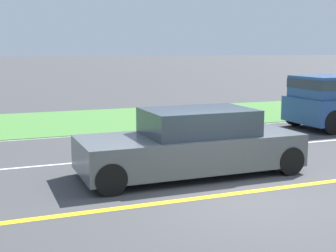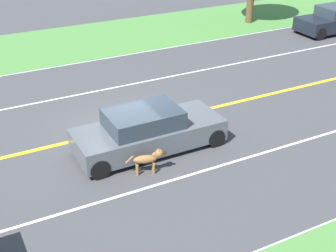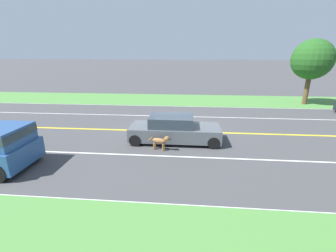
{
  "view_description": "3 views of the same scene",
  "coord_description": "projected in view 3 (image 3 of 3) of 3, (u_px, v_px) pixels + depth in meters",
  "views": [
    {
      "loc": [
        -7.33,
        4.22,
        2.64
      ],
      "look_at": [
        1.42,
        0.76,
        1.11
      ],
      "focal_mm": 50.0,
      "sensor_mm": 36.0,
      "label": 1
    },
    {
      "loc": [
        13.29,
        -5.23,
        7.72
      ],
      "look_at": [
        1.78,
        0.76,
        0.77
      ],
      "focal_mm": 50.0,
      "sensor_mm": 36.0,
      "label": 2
    },
    {
      "loc": [
        12.87,
        0.81,
        4.47
      ],
      "look_at": [
        2.09,
        -0.14,
        1.01
      ],
      "focal_mm": 24.0,
      "sensor_mm": 36.0,
      "label": 3
    }
  ],
  "objects": [
    {
      "name": "ground_plane",
      "position": [
        173.0,
        131.0,
        13.64
      ],
      "size": [
        400.0,
        400.0,
        0.0
      ],
      "primitive_type": "plane",
      "color": "#424244"
    },
    {
      "name": "lane_dash_same_dir",
      "position": [
        168.0,
        156.0,
        10.32
      ],
      "size": [
        0.1,
        160.0,
        0.01
      ],
      "primitive_type": "cube",
      "color": "white",
      "rests_on": "ground"
    },
    {
      "name": "ego_car",
      "position": [
        174.0,
        130.0,
        11.92
      ],
      "size": [
        1.87,
        4.73,
        1.41
      ],
      "color": "#51565B",
      "rests_on": "ground"
    },
    {
      "name": "lane_edge_line_left",
      "position": [
        178.0,
        106.0,
        20.28
      ],
      "size": [
        0.14,
        160.0,
        0.01
      ],
      "primitive_type": "cube",
      "color": "white",
      "rests_on": "ground"
    },
    {
      "name": "lane_edge_line_right",
      "position": [
        159.0,
        204.0,
        7.0
      ],
      "size": [
        0.14,
        160.0,
        0.01
      ],
      "primitive_type": "cube",
      "color": "white",
      "rests_on": "ground"
    },
    {
      "name": "dog",
      "position": [
        161.0,
        141.0,
        10.84
      ],
      "size": [
        0.48,
        1.18,
        0.79
      ],
      "rotation": [
        0.0,
        0.0,
        -0.3
      ],
      "color": "olive",
      "rests_on": "ground"
    },
    {
      "name": "lane_dash_oncoming",
      "position": [
        176.0,
        116.0,
        16.96
      ],
      "size": [
        0.1,
        160.0,
        0.01
      ],
      "primitive_type": "cube",
      "color": "white",
      "rests_on": "ground"
    },
    {
      "name": "centre_divider_line",
      "position": [
        173.0,
        131.0,
        13.64
      ],
      "size": [
        0.18,
        160.0,
        0.01
      ],
      "primitive_type": "cube",
      "color": "yellow",
      "rests_on": "ground"
    },
    {
      "name": "grass_verge_left",
      "position": [
        180.0,
        100.0,
        23.13
      ],
      "size": [
        6.0,
        160.0,
        0.03
      ],
      "primitive_type": "cube",
      "color": "#4C843D",
      "rests_on": "ground"
    },
    {
      "name": "roadside_tree_left_near",
      "position": [
        312.0,
        60.0,
        19.84
      ],
      "size": [
        3.5,
        3.5,
        5.81
      ],
      "color": "brown",
      "rests_on": "ground"
    }
  ]
}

